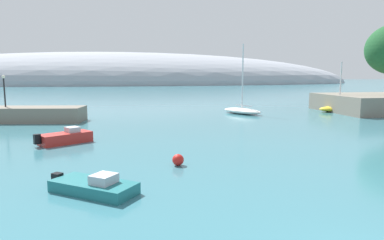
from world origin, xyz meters
The scene contains 7 objects.
distant_ridge centered at (-16.71, 184.16, 0.00)m, with size 269.49×83.05×33.61m, color #999EA8.
sailboat_yellow_near_shore centered at (22.31, 37.02, 0.49)m, with size 6.15×2.53×6.92m.
sailboat_white_mid_mooring centered at (8.11, 36.87, 0.50)m, with size 4.99×6.25×9.11m.
motorboat_red_foreground centered at (-11.19, 20.51, 0.44)m, with size 4.02×3.46×1.20m.
motorboat_teal_alongside_breakwater centered at (-7.79, 8.76, 0.31)m, with size 4.15×3.58×0.92m.
mooring_buoy_red centered at (-3.51, 12.68, 0.34)m, with size 0.67×0.67×0.67m, color red.
harbor_lamp_post centered at (-20.11, 34.32, 3.86)m, with size 0.36×0.36×3.49m.
Camera 1 is at (-5.91, -6.44, 5.27)m, focal length 31.96 mm.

